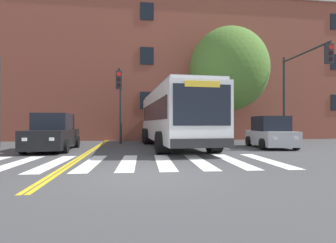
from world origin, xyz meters
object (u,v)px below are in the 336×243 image
(traffic_light_near_corner, at_px, (300,79))
(city_bus, at_px, (174,116))
(car_silver_far_lane, at_px, (270,133))
(traffic_light_overhead, at_px, (120,93))
(car_black_near_lane, at_px, (53,134))
(street_tree_curbside_large, at_px, (229,70))
(car_white_behind_bus, at_px, (151,127))

(traffic_light_near_corner, bearing_deg, city_bus, 178.32)
(car_silver_far_lane, xyz_separation_m, traffic_light_overhead, (-8.47, 2.63, 2.43))
(car_black_near_lane, xyz_separation_m, street_tree_curbside_large, (11.01, 4.53, 4.49))
(car_silver_far_lane, distance_m, traffic_light_overhead, 9.19)
(car_white_behind_bus, height_order, traffic_light_near_corner, traffic_light_near_corner)
(car_black_near_lane, xyz_separation_m, traffic_light_overhead, (3.21, 2.49, 2.39))
(traffic_light_near_corner, relative_size, traffic_light_overhead, 1.21)
(car_black_near_lane, distance_m, car_silver_far_lane, 11.68)
(traffic_light_overhead, distance_m, street_tree_curbside_large, 8.32)
(car_black_near_lane, bearing_deg, car_silver_far_lane, -0.71)
(car_black_near_lane, bearing_deg, traffic_light_near_corner, 3.22)
(traffic_light_near_corner, xyz_separation_m, street_tree_curbside_large, (-3.11, 3.73, 1.27))
(city_bus, distance_m, car_white_behind_bus, 8.15)
(car_white_behind_bus, bearing_deg, traffic_light_near_corner, -44.15)
(traffic_light_overhead, bearing_deg, city_bus, -24.95)
(car_silver_far_lane, bearing_deg, traffic_light_overhead, 162.72)
(city_bus, height_order, car_black_near_lane, city_bus)
(car_white_behind_bus, xyz_separation_m, traffic_light_overhead, (-2.35, -6.62, 2.15))
(city_bus, bearing_deg, car_silver_far_lane, -12.38)
(car_white_behind_bus, bearing_deg, city_bus, -84.32)
(car_white_behind_bus, bearing_deg, street_tree_curbside_large, -40.04)
(car_silver_far_lane, height_order, car_white_behind_bus, car_white_behind_bus)
(car_silver_far_lane, relative_size, traffic_light_near_corner, 0.65)
(city_bus, height_order, street_tree_curbside_large, street_tree_curbside_large)
(car_black_near_lane, bearing_deg, car_white_behind_bus, 58.58)
(car_silver_far_lane, xyz_separation_m, street_tree_curbside_large, (-0.67, 4.67, 4.53))
(car_black_near_lane, relative_size, car_white_behind_bus, 0.90)
(car_silver_far_lane, distance_m, street_tree_curbside_large, 6.54)
(car_black_near_lane, height_order, street_tree_curbside_large, street_tree_curbside_large)
(city_bus, distance_m, car_silver_far_lane, 5.53)
(car_white_behind_bus, height_order, traffic_light_overhead, traffic_light_overhead)
(traffic_light_near_corner, bearing_deg, car_white_behind_bus, 135.85)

